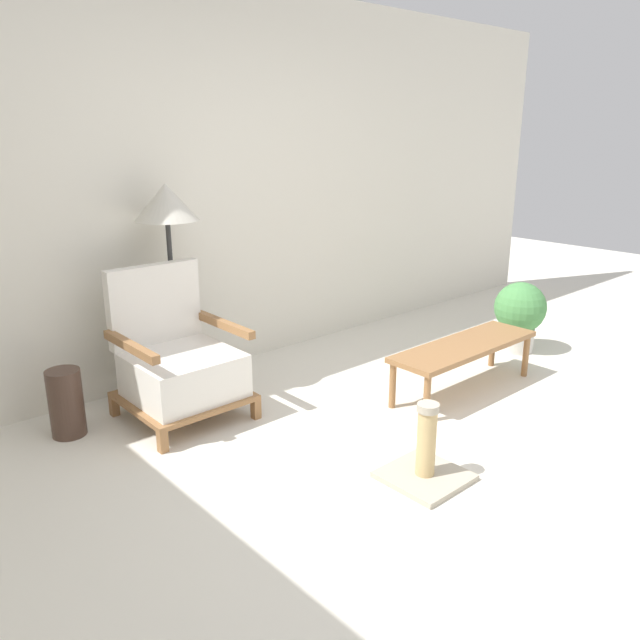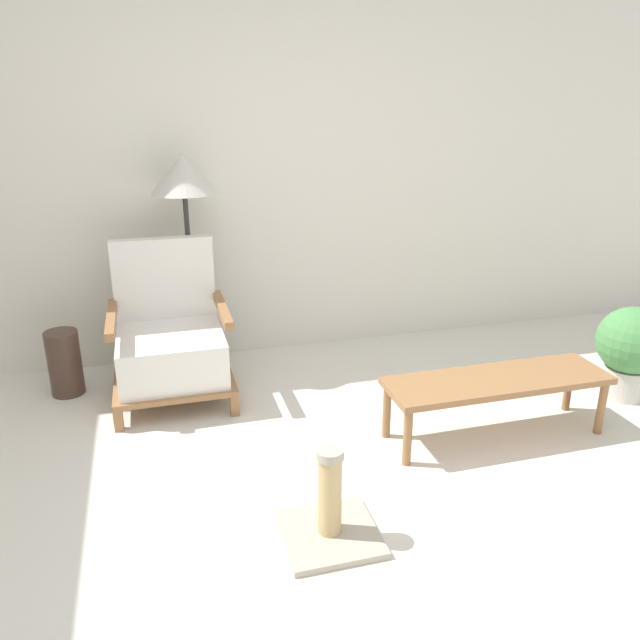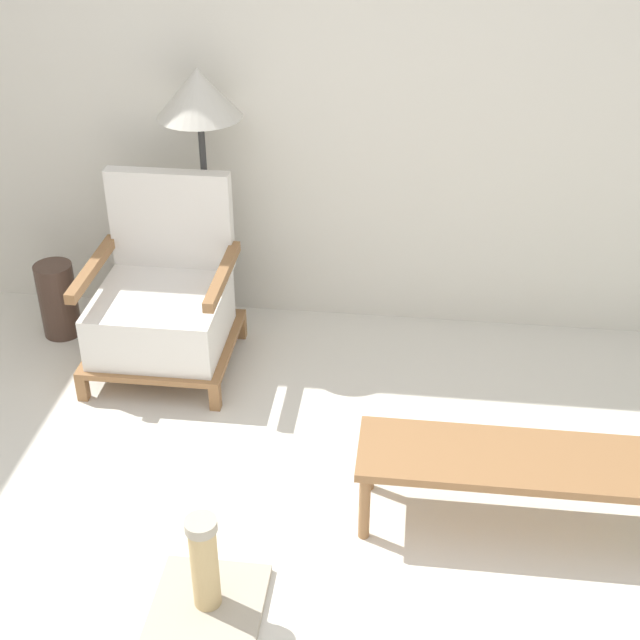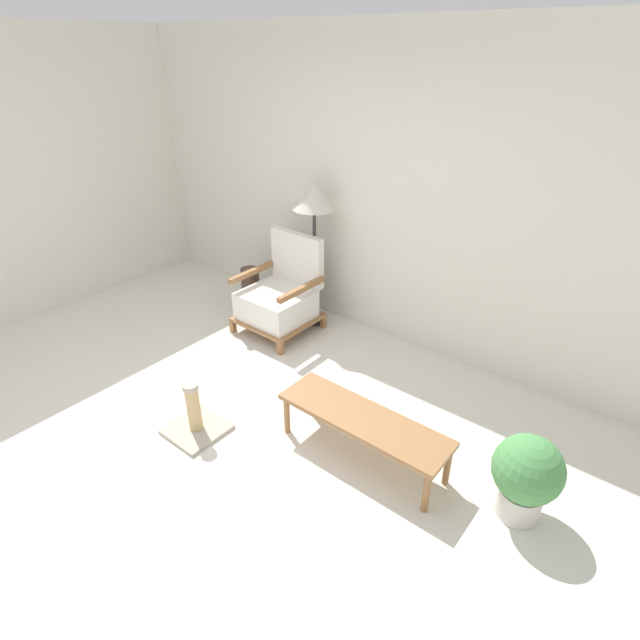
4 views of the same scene
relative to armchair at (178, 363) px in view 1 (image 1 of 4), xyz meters
name	(u,v)px [view 1 (image 1 of 4)]	position (x,y,z in m)	size (l,w,h in m)	color
ground_plane	(471,491)	(0.63, -1.74, -0.35)	(14.00, 14.00, 0.00)	silver
wall_back	(206,186)	(0.63, 0.61, 1.00)	(8.00, 0.06, 2.70)	silver
armchair	(178,363)	(0.00, 0.00, 0.00)	(0.69, 0.68, 0.93)	olive
floor_lamp	(167,212)	(0.17, 0.32, 0.88)	(0.40, 0.40, 1.41)	#2D2D2D
coffee_table	(465,349)	(1.64, -0.95, -0.04)	(1.21, 0.36, 0.34)	olive
vase	(66,403)	(-0.63, 0.20, -0.14)	(0.20, 0.20, 0.41)	#473328
potted_plant	(520,313)	(2.65, -0.76, -0.02)	(0.41, 0.41, 0.57)	beige
scratching_post	(425,459)	(0.55, -1.51, -0.23)	(0.40, 0.40, 0.42)	#B2A893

